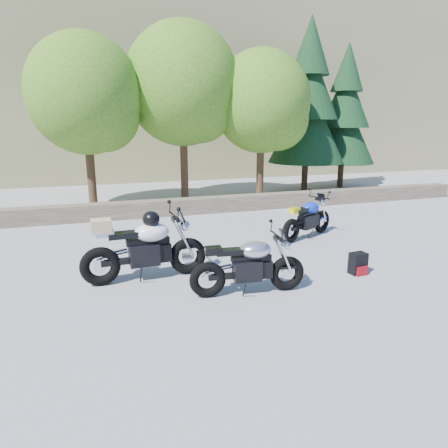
{
  "coord_description": "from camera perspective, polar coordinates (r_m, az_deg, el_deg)",
  "views": [
    {
      "loc": [
        -2.41,
        -7.0,
        2.88
      ],
      "look_at": [
        0.2,
        1.0,
        0.75
      ],
      "focal_mm": 32.0,
      "sensor_mm": 36.0,
      "label": 1
    }
  ],
  "objects": [
    {
      "name": "blue_bike",
      "position": [
        10.48,
        11.86,
        0.7
      ],
      "size": [
        1.86,
        1.02,
        1.0
      ],
      "rotation": [
        0.0,
        0.0,
        0.46
      ],
      "color": "black",
      "rests_on": "ground"
    },
    {
      "name": "stone_wall",
      "position": [
        13.0,
        -7.02,
        2.43
      ],
      "size": [
        22.0,
        0.55,
        0.5
      ],
      "primitive_type": "cube",
      "color": "#4A4031",
      "rests_on": "ground"
    },
    {
      "name": "tree_decid_left",
      "position": [
        14.15,
        -18.79,
        16.54
      ],
      "size": [
        3.67,
        3.67,
        5.62
      ],
      "color": "#382314",
      "rests_on": "ground"
    },
    {
      "name": "conifer_far",
      "position": [
        19.15,
        16.87,
        14.79
      ],
      "size": [
        2.82,
        2.82,
        6.27
      ],
      "color": "#382314",
      "rests_on": "ground"
    },
    {
      "name": "silver_bike",
      "position": [
        6.89,
        3.6,
        -6.04
      ],
      "size": [
        2.05,
        0.65,
        1.03
      ],
      "rotation": [
        0.0,
        0.0,
        -0.1
      ],
      "color": "black",
      "rests_on": "ground"
    },
    {
      "name": "hillside",
      "position": [
        35.71,
        -9.91,
        21.45
      ],
      "size": [
        80.0,
        30.0,
        15.0
      ],
      "primitive_type": "cube",
      "color": "olive",
      "rests_on": "ground"
    },
    {
      "name": "conifer_near",
      "position": [
        17.49,
        11.94,
        16.54
      ],
      "size": [
        3.17,
        3.17,
        7.06
      ],
      "color": "#382314",
      "rests_on": "ground"
    },
    {
      "name": "ground",
      "position": [
        7.94,
        0.87,
        -7.06
      ],
      "size": [
        90.0,
        90.0,
        0.0
      ],
      "primitive_type": "plane",
      "color": "#94959A",
      "rests_on": "ground"
    },
    {
      "name": "tree_decid_right",
      "position": [
        15.23,
        5.85,
        16.47
      ],
      "size": [
        3.54,
        3.54,
        5.41
      ],
      "color": "#382314",
      "rests_on": "ground"
    },
    {
      "name": "backpack",
      "position": [
        8.28,
        18.62,
        -5.41
      ],
      "size": [
        0.34,
        0.3,
        0.43
      ],
      "rotation": [
        0.0,
        0.0,
        0.1
      ],
      "color": "black",
      "rests_on": "ground"
    },
    {
      "name": "tree_decid_mid",
      "position": [
        14.95,
        -5.5,
        18.59
      ],
      "size": [
        4.08,
        4.08,
        6.24
      ],
      "color": "#382314",
      "rests_on": "ground"
    },
    {
      "name": "white_bike",
      "position": [
        7.59,
        -11.31,
        -3.21
      ],
      "size": [
        2.38,
        0.75,
        1.31
      ],
      "rotation": [
        0.0,
        0.0,
        0.05
      ],
      "color": "black",
      "rests_on": "ground"
    }
  ]
}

